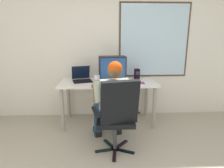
% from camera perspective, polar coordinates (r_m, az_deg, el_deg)
% --- Properties ---
extents(wall_rear, '(5.52, 0.08, 2.69)m').
position_cam_1_polar(wall_rear, '(3.65, 1.20, 11.33)').
color(wall_rear, silver).
rests_on(wall_rear, ground).
extents(desk, '(1.63, 0.71, 0.76)m').
position_cam_1_polar(desk, '(3.35, -1.13, -0.96)').
color(desk, gray).
rests_on(desk, ground).
extents(office_chair, '(0.63, 0.57, 1.03)m').
position_cam_1_polar(office_chair, '(2.46, 1.57, -8.53)').
color(office_chair, black).
rests_on(office_chair, ground).
extents(person_seated, '(0.60, 0.80, 1.22)m').
position_cam_1_polar(person_seated, '(2.67, 0.16, -5.27)').
color(person_seated, navy).
rests_on(person_seated, ground).
extents(crt_monitor, '(0.46, 0.27, 0.43)m').
position_cam_1_polar(crt_monitor, '(3.28, 0.09, 4.96)').
color(crt_monitor, beige).
rests_on(crt_monitor, desk).
extents(laptop, '(0.38, 0.39, 0.25)m').
position_cam_1_polar(laptop, '(3.41, -8.91, 2.03)').
color(laptop, black).
rests_on(laptop, desk).
extents(wine_glass, '(0.09, 0.09, 0.15)m').
position_cam_1_polar(wine_glass, '(3.12, -4.43, 1.83)').
color(wine_glass, silver).
rests_on(wine_glass, desk).
extents(desk_speaker, '(0.09, 0.09, 0.19)m').
position_cam_1_polar(desk_speaker, '(3.49, 7.33, 2.90)').
color(desk_speaker, black).
rests_on(desk_speaker, desk).
extents(cd_case, '(0.15, 0.13, 0.01)m').
position_cam_1_polar(cd_case, '(3.24, 8.28, 0.32)').
color(cd_case, '#98257A').
rests_on(cd_case, desk).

